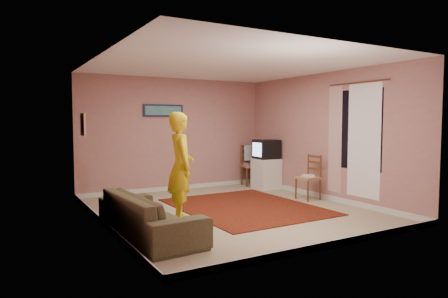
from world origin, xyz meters
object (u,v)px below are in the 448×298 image
chair_a (252,161)px  sofa (149,215)px  tv_cabinet (266,174)px  person (181,166)px  crt_tv (266,149)px  chair_b (308,172)px

chair_a → sofa: (-3.71, -2.98, -0.32)m
tv_cabinet → sofa: bearing=-147.4°
chair_a → person: (-2.96, -2.35, 0.26)m
crt_tv → sofa: (-3.74, -2.40, -0.64)m
sofa → person: 1.14m
tv_cabinet → chair_b: bearing=-91.6°
person → crt_tv: bearing=-46.7°
chair_b → person: bearing=-86.6°
sofa → person: (0.76, 0.63, 0.57)m
chair_a → person: size_ratio=0.31×
chair_a → chair_b: (-0.01, -2.09, -0.06)m
crt_tv → chair_b: size_ratio=1.11×
chair_a → person: 3.79m
crt_tv → person: 3.47m
chair_a → person: person is taller
chair_a → sofa: 4.77m
tv_cabinet → chair_a: (-0.04, 0.58, 0.26)m
tv_cabinet → sofa: tv_cabinet is taller
tv_cabinet → sofa: 4.45m
sofa → person: person is taller
chair_a → person: bearing=-129.9°
chair_a → sofa: chair_a is taller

